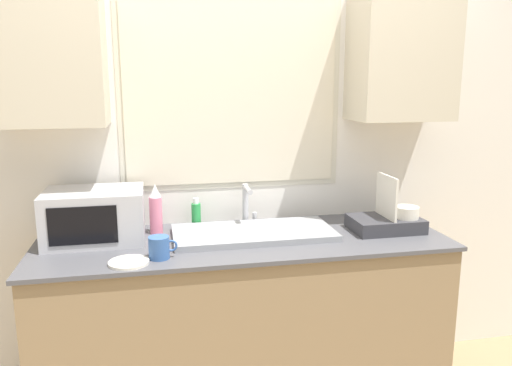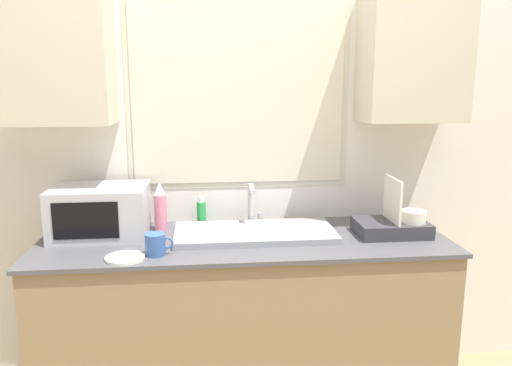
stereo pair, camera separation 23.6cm
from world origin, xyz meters
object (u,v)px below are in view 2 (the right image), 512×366
at_px(microwave, 100,211).
at_px(soap_bottle, 201,213).
at_px(faucet, 252,201).
at_px(spray_bottle, 160,207).
at_px(mug_near_sink, 156,244).
at_px(dish_rack, 394,224).

xyz_separation_m(microwave, soap_bottle, (0.49, 0.14, -0.06)).
height_order(faucet, soap_bottle, faucet).
distance_m(spray_bottle, soap_bottle, 0.23).
bearing_deg(spray_bottle, mug_near_sink, -88.54).
xyz_separation_m(faucet, microwave, (-0.76, -0.12, -0.00)).
bearing_deg(soap_bottle, faucet, -4.14).
distance_m(faucet, spray_bottle, 0.48).
bearing_deg(spray_bottle, faucet, 6.40).
distance_m(microwave, soap_bottle, 0.52).
relative_size(faucet, microwave, 0.48).
bearing_deg(dish_rack, spray_bottle, 170.38).
bearing_deg(faucet, soap_bottle, 175.86).
bearing_deg(mug_near_sink, spray_bottle, 91.46).
bearing_deg(mug_near_sink, faucet, 42.83).
bearing_deg(faucet, mug_near_sink, -137.17).
relative_size(dish_rack, spray_bottle, 1.39).
bearing_deg(faucet, dish_rack, -20.02).
bearing_deg(microwave, soap_bottle, 15.88).
distance_m(microwave, mug_near_sink, 0.44).
bearing_deg(soap_bottle, dish_rack, -15.76).
height_order(microwave, mug_near_sink, microwave).
relative_size(microwave, dish_rack, 1.31).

